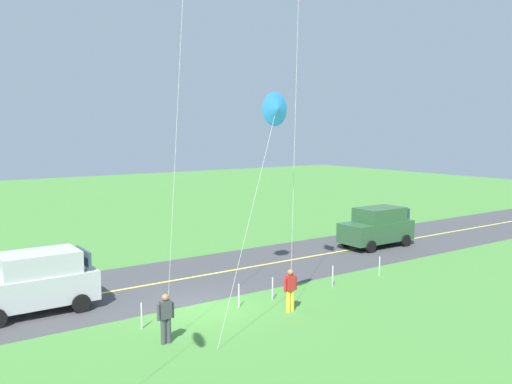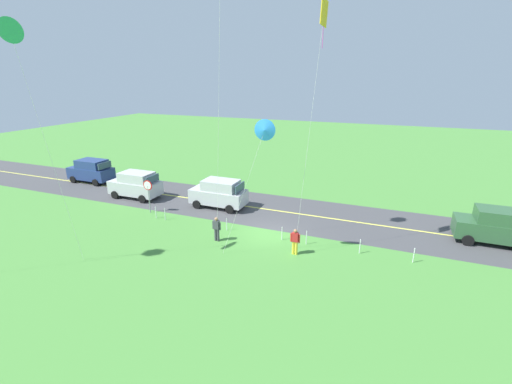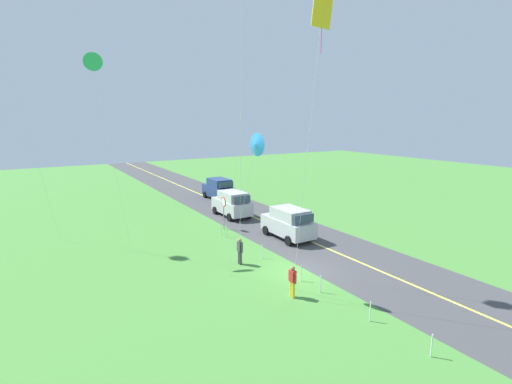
{
  "view_description": "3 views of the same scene",
  "coord_description": "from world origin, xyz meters",
  "px_view_note": "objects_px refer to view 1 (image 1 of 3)",
  "views": [
    {
      "loc": [
        9.74,
        17.38,
        6.68
      ],
      "look_at": [
        -0.73,
        2.4,
        4.57
      ],
      "focal_mm": 38.12,
      "sensor_mm": 36.0,
      "label": 1
    },
    {
      "loc": [
        -7.04,
        20.03,
        9.96
      ],
      "look_at": [
        -1.17,
        5.28,
        4.66
      ],
      "focal_mm": 24.47,
      "sensor_mm": 36.0,
      "label": 2
    },
    {
      "loc": [
        -16.3,
        12.65,
        8.57
      ],
      "look_at": [
        0.46,
        2.54,
        4.77
      ],
      "focal_mm": 26.88,
      "sensor_mm": 36.0,
      "label": 3
    }
  ],
  "objects_px": {
    "person_adult_near": "(290,289)",
    "kite_yellow_high": "(276,110)",
    "person_adult_companion": "(166,317)",
    "car_suv_foreground": "(35,282)",
    "car_parked_west_far": "(377,227)"
  },
  "relations": [
    {
      "from": "car_suv_foreground",
      "to": "person_adult_companion",
      "type": "relative_size",
      "value": 2.75
    },
    {
      "from": "person_adult_near",
      "to": "kite_yellow_high",
      "type": "relative_size",
      "value": 0.2
    },
    {
      "from": "car_suv_foreground",
      "to": "kite_yellow_high",
      "type": "bearing_deg",
      "value": 133.69
    },
    {
      "from": "person_adult_companion",
      "to": "kite_yellow_high",
      "type": "relative_size",
      "value": 0.2
    },
    {
      "from": "person_adult_near",
      "to": "kite_yellow_high",
      "type": "distance_m",
      "value": 6.72
    },
    {
      "from": "kite_yellow_high",
      "to": "car_suv_foreground",
      "type": "bearing_deg",
      "value": -46.31
    },
    {
      "from": "car_parked_west_far",
      "to": "kite_yellow_high",
      "type": "xyz_separation_m",
      "value": [
        12.65,
        7.11,
        6.16
      ]
    },
    {
      "from": "person_adult_near",
      "to": "kite_yellow_high",
      "type": "bearing_deg",
      "value": -62.65
    },
    {
      "from": "car_suv_foreground",
      "to": "person_adult_near",
      "type": "height_order",
      "value": "car_suv_foreground"
    },
    {
      "from": "person_adult_companion",
      "to": "kite_yellow_high",
      "type": "bearing_deg",
      "value": 87.89
    },
    {
      "from": "car_suv_foreground",
      "to": "person_adult_companion",
      "type": "height_order",
      "value": "car_suv_foreground"
    },
    {
      "from": "kite_yellow_high",
      "to": "person_adult_companion",
      "type": "bearing_deg",
      "value": -16.11
    },
    {
      "from": "person_adult_companion",
      "to": "car_suv_foreground",
      "type": "bearing_deg",
      "value": -140.16
    },
    {
      "from": "person_adult_companion",
      "to": "car_parked_west_far",
      "type": "bearing_deg",
      "value": 124.64
    },
    {
      "from": "car_parked_west_far",
      "to": "person_adult_near",
      "type": "xyz_separation_m",
      "value": [
        11.11,
        5.98,
        -0.29
      ]
    }
  ]
}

